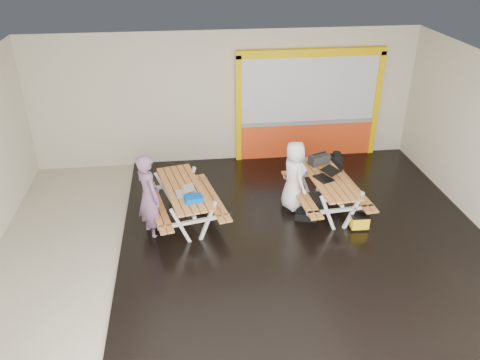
{
  "coord_description": "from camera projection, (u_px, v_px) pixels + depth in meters",
  "views": [
    {
      "loc": [
        -1.09,
        -7.99,
        5.77
      ],
      "look_at": [
        0.0,
        0.9,
        1.0
      ],
      "focal_mm": 36.11,
      "sensor_mm": 36.0,
      "label": 1
    }
  ],
  "objects": [
    {
      "name": "room",
      "position": [
        246.0,
        167.0,
        9.01
      ],
      "size": [
        10.02,
        8.02,
        3.52
      ],
      "color": "beige",
      "rests_on": "ground"
    },
    {
      "name": "deck",
      "position": [
        305.0,
        238.0,
        9.95
      ],
      "size": [
        7.5,
        7.98,
        0.05
      ],
      "primitive_type": "cube",
      "color": "black",
      "rests_on": "room"
    },
    {
      "name": "kiosk",
      "position": [
        308.0,
        108.0,
        12.83
      ],
      "size": [
        3.88,
        0.16,
        3.0
      ],
      "color": "#F44619",
      "rests_on": "room"
    },
    {
      "name": "picnic_table_left",
      "position": [
        184.0,
        196.0,
        10.26
      ],
      "size": [
        1.89,
        2.42,
        0.86
      ],
      "color": "orange",
      "rests_on": "deck"
    },
    {
      "name": "picnic_table_right",
      "position": [
        327.0,
        185.0,
        10.67
      ],
      "size": [
        1.65,
        2.29,
        0.87
      ],
      "color": "orange",
      "rests_on": "deck"
    },
    {
      "name": "person_left",
      "position": [
        149.0,
        197.0,
        9.72
      ],
      "size": [
        0.72,
        0.81,
        1.86
      ],
      "primitive_type": "imported",
      "rotation": [
        0.0,
        0.0,
        2.08
      ],
      "color": "slate",
      "rests_on": "deck"
    },
    {
      "name": "person_right",
      "position": [
        294.0,
        176.0,
        10.54
      ],
      "size": [
        0.66,
        0.87,
        1.58
      ],
      "primitive_type": "imported",
      "rotation": [
        0.0,
        0.0,
        1.79
      ],
      "color": "white",
      "rests_on": "deck"
    },
    {
      "name": "laptop_left",
      "position": [
        184.0,
        191.0,
        9.9
      ],
      "size": [
        0.39,
        0.36,
        0.16
      ],
      "color": "silver",
      "rests_on": "picnic_table_left"
    },
    {
      "name": "laptop_right",
      "position": [
        326.0,
        175.0,
        10.49
      ],
      "size": [
        0.59,
        0.56,
        0.2
      ],
      "color": "black",
      "rests_on": "picnic_table_right"
    },
    {
      "name": "blue_pouch",
      "position": [
        193.0,
        198.0,
        9.65
      ],
      "size": [
        0.39,
        0.31,
        0.1
      ],
      "primitive_type": "cube",
      "rotation": [
        0.0,
        0.0,
        0.19
      ],
      "color": "#004AC3",
      "rests_on": "picnic_table_left"
    },
    {
      "name": "toolbox",
      "position": [
        319.0,
        159.0,
        11.1
      ],
      "size": [
        0.53,
        0.4,
        0.28
      ],
      "color": "black",
      "rests_on": "picnic_table_right"
    },
    {
      "name": "backpack",
      "position": [
        336.0,
        162.0,
        11.4
      ],
      "size": [
        0.33,
        0.25,
        0.49
      ],
      "color": "black",
      "rests_on": "picnic_table_right"
    },
    {
      "name": "dark_case",
      "position": [
        307.0,
        214.0,
        10.57
      ],
      "size": [
        0.56,
        0.49,
        0.18
      ],
      "primitive_type": "cube",
      "rotation": [
        0.0,
        0.0,
        -0.32
      ],
      "color": "black",
      "rests_on": "deck"
    },
    {
      "name": "fluke_bag",
      "position": [
        359.0,
        222.0,
        10.15
      ],
      "size": [
        0.39,
        0.26,
        0.33
      ],
      "color": "black",
      "rests_on": "deck"
    }
  ]
}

